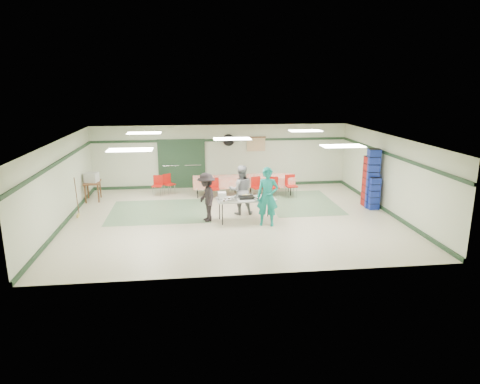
{
  "coord_description": "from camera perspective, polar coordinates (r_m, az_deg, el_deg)",
  "views": [
    {
      "loc": [
        -1.41,
        -13.82,
        4.47
      ],
      "look_at": [
        0.22,
        -0.3,
        0.96
      ],
      "focal_mm": 32.0,
      "sensor_mm": 36.0,
      "label": 1
    }
  ],
  "objects": [
    {
      "name": "office_printer",
      "position": [
        17.36,
        -19.18,
        1.86
      ],
      "size": [
        0.53,
        0.49,
        0.36
      ],
      "primitive_type": "cube",
      "rotation": [
        0.0,
        0.0,
        -0.22
      ],
      "color": "#ACABA7",
      "rests_on": "printer_table"
    },
    {
      "name": "baseboard_left",
      "position": [
        15.07,
        -22.23,
        -3.68
      ],
      "size": [
        0.06,
        9.0,
        0.12
      ],
      "primitive_type": "cube",
      "rotation": [
        0.0,
        0.0,
        1.57
      ],
      "color": "#1F3923",
      "rests_on": "floor"
    },
    {
      "name": "chair_d",
      "position": [
        16.72,
        -3.49,
        0.76
      ],
      "size": [
        0.4,
        0.4,
        0.85
      ],
      "rotation": [
        0.0,
        0.0,
        0.01
      ],
      "color": "red",
      "rests_on": "floor"
    },
    {
      "name": "volunteer_dark",
      "position": [
        14.04,
        -4.49,
        -0.7
      ],
      "size": [
        0.83,
        1.16,
        1.62
      ],
      "primitive_type": "imported",
      "rotation": [
        0.0,
        0.0,
        -1.33
      ],
      "color": "black",
      "rests_on": "floor"
    },
    {
      "name": "dining_table_b",
      "position": [
        17.27,
        -3.13,
        1.38
      ],
      "size": [
        1.89,
        0.86,
        0.77
      ],
      "rotation": [
        0.0,
        0.0,
        0.01
      ],
      "color": "red",
      "rests_on": "floor"
    },
    {
      "name": "trim_back",
      "position": [
        18.5,
        -2.48,
        6.93
      ],
      "size": [
        11.0,
        0.06,
        0.1
      ],
      "primitive_type": "cube",
      "color": "#1F3923",
      "rests_on": "wall_back"
    },
    {
      "name": "sheet_tray_right",
      "position": [
        14.0,
        2.95,
        -0.88
      ],
      "size": [
        0.61,
        0.48,
        0.02
      ],
      "primitive_type": "cube",
      "rotation": [
        0.0,
        0.0,
        0.07
      ],
      "color": "silver",
      "rests_on": "serving_table"
    },
    {
      "name": "green_patch_a",
      "position": [
        15.52,
        -10.63,
        -2.53
      ],
      "size": [
        3.5,
        3.0,
        0.01
      ],
      "primitive_type": "cube",
      "color": "gray",
      "rests_on": "floor"
    },
    {
      "name": "chair_c",
      "position": [
        17.16,
        6.77,
        1.14
      ],
      "size": [
        0.47,
        0.47,
        0.89
      ],
      "rotation": [
        0.0,
        0.0,
        0.14
      ],
      "color": "red",
      "rests_on": "floor"
    },
    {
      "name": "volunteer_teal",
      "position": [
        13.57,
        3.7,
        -0.63
      ],
      "size": [
        0.79,
        0.62,
        1.89
      ],
      "primitive_type": "imported",
      "rotation": [
        0.0,
        0.0,
        -0.27
      ],
      "color": "#127F74",
      "rests_on": "floor"
    },
    {
      "name": "baseboard_right",
      "position": [
        16.06,
        18.81,
        -2.28
      ],
      "size": [
        0.06,
        9.0,
        0.12
      ],
      "primitive_type": "cube",
      "rotation": [
        0.0,
        0.0,
        1.57
      ],
      "color": "#1F3923",
      "rests_on": "floor"
    },
    {
      "name": "baseboard_back",
      "position": [
        18.87,
        -2.41,
        0.93
      ],
      "size": [
        11.0,
        0.06,
        0.12
      ],
      "primitive_type": "cube",
      "color": "#1F3923",
      "rests_on": "floor"
    },
    {
      "name": "serving_table",
      "position": [
        14.04,
        0.79,
        -1.05
      ],
      "size": [
        1.97,
        0.91,
        0.76
      ],
      "rotation": [
        0.0,
        0.0,
        0.07
      ],
      "color": "#A6A6A2",
      "rests_on": "floor"
    },
    {
      "name": "wall_back",
      "position": [
        18.64,
        -2.46,
        4.81
      ],
      "size": [
        11.0,
        0.0,
        11.0
      ],
      "primitive_type": "plane",
      "rotation": [
        1.57,
        0.0,
        0.0
      ],
      "color": "beige",
      "rests_on": "floor"
    },
    {
      "name": "wall_front",
      "position": [
        9.93,
        1.64,
        -3.87
      ],
      "size": [
        11.0,
        0.0,
        11.0
      ],
      "primitive_type": "plane",
      "rotation": [
        -1.57,
        0.0,
        0.0
      ],
      "color": "beige",
      "rests_on": "floor"
    },
    {
      "name": "chair_loose_a",
      "position": [
        17.72,
        -9.57,
        1.33
      ],
      "size": [
        0.54,
        0.54,
        0.83
      ],
      "rotation": [
        0.0,
        0.0,
        0.66
      ],
      "color": "red",
      "rests_on": "floor"
    },
    {
      "name": "crate_stack_blue_b",
      "position": [
        16.17,
        17.22,
        1.72
      ],
      "size": [
        0.48,
        0.48,
        2.17
      ],
      "primitive_type": "cube",
      "rotation": [
        0.0,
        0.0,
        -0.16
      ],
      "color": "navy",
      "rests_on": "floor"
    },
    {
      "name": "crate_stack_red",
      "position": [
        16.4,
        16.88,
        1.36
      ],
      "size": [
        0.42,
        0.42,
        1.86
      ],
      "primitive_type": "cube",
      "rotation": [
        0.0,
        0.0,
        0.01
      ],
      "color": "#A01B10",
      "rests_on": "floor"
    },
    {
      "name": "crate_stack_blue_a",
      "position": [
        16.11,
        17.38,
        -0.15
      ],
      "size": [
        0.37,
        0.37,
        1.19
      ],
      "primitive_type": "cube",
      "rotation": [
        0.0,
        0.0,
        0.01
      ],
      "color": "navy",
      "rests_on": "floor"
    },
    {
      "name": "wall_left",
      "position": [
        14.75,
        -22.82,
        1.09
      ],
      "size": [
        0.0,
        9.0,
        9.0
      ],
      "primitive_type": "plane",
      "rotation": [
        1.57,
        0.0,
        1.57
      ],
      "color": "beige",
      "rests_on": "floor"
    },
    {
      "name": "scroll_banner",
      "position": [
        18.68,
        2.16,
        6.38
      ],
      "size": [
        0.8,
        0.02,
        0.6
      ],
      "primitive_type": "cube",
      "color": "#DCBF89",
      "rests_on": "wall_back"
    },
    {
      "name": "sheet_tray_mid",
      "position": [
        14.15,
        0.51,
        -0.7
      ],
      "size": [
        0.66,
        0.52,
        0.02
      ],
      "primitive_type": "cube",
      "rotation": [
        0.0,
        0.0,
        0.07
      ],
      "color": "silver",
      "rests_on": "serving_table"
    },
    {
      "name": "baking_pan",
      "position": [
        14.02,
        0.85,
        -0.72
      ],
      "size": [
        0.52,
        0.34,
        0.08
      ],
      "primitive_type": "cube",
      "rotation": [
        0.0,
        0.0,
        0.07
      ],
      "color": "black",
      "rests_on": "serving_table"
    },
    {
      "name": "trim_right",
      "position": [
        15.63,
        19.4,
        4.72
      ],
      "size": [
        0.06,
        9.0,
        0.1
      ],
      "primitive_type": "cube",
      "rotation": [
        0.0,
        0.0,
        1.57
      ],
      "color": "#1F3923",
      "rests_on": "wall_back"
    },
    {
      "name": "chair_a",
      "position": [
        17.02,
        4.53,
        0.93
      ],
      "size": [
        0.39,
        0.39,
        0.82
      ],
      "rotation": [
        0.0,
        0.0,
        0.01
      ],
      "color": "red",
      "rests_on": "floor"
    },
    {
      "name": "printer_table",
      "position": [
        17.46,
        -19.08,
        0.98
      ],
      "size": [
        0.66,
        0.96,
        0.74
      ],
      "rotation": [
        0.0,
        0.0,
        0.09
      ],
      "color": "brown",
      "rests_on": "floor"
    },
    {
      "name": "wall_fan",
      "position": [
        18.5,
        -1.54,
        6.93
      ],
      "size": [
        0.5,
        0.1,
        0.5
      ],
      "primitive_type": "cylinder",
      "rotation": [
        1.57,
        0.0,
        0.0
      ],
      "color": "black",
      "rests_on": "wall_back"
    },
    {
      "name": "door_frame",
      "position": [
        18.56,
        -7.77,
        3.7
      ],
      "size": [
        2.0,
        0.03,
        2.15
      ],
      "primitive_type": "cube",
      "color": "#1F3923",
      "rests_on": "floor"
    },
    {
      "name": "foam_box_stack",
      "position": [
        13.98,
        -2.42,
        -0.47
      ],
      "size": [
        0.26,
        0.24,
        0.22
      ],
      "primitive_type": "cube",
      "rotation": [
        0.0,
        0.0,
        0.07
      ],
      "color": "white",
      "rests_on": "serving_table"
    },
    {
      "name": "double_door_right",
      "position": [
        18.58,
        -6.29,
        3.76
      ],
      "size": [
        0.9,
        0.06,
        2.1
      ],
      "primitive_type": "cube",
      "color": "#999C9A",
      "rests_on": "floor"
    },
    {
      "name": "dining_table_a",
      "position": [
        17.54,
        4.06,
        1.57
      ],
      "size": [
        2.01,
        1.06,
        0.77
      ],
      "rotation": [
        0.0,
        0.0,
        -0.11
      ],
      "color": "red",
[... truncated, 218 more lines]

